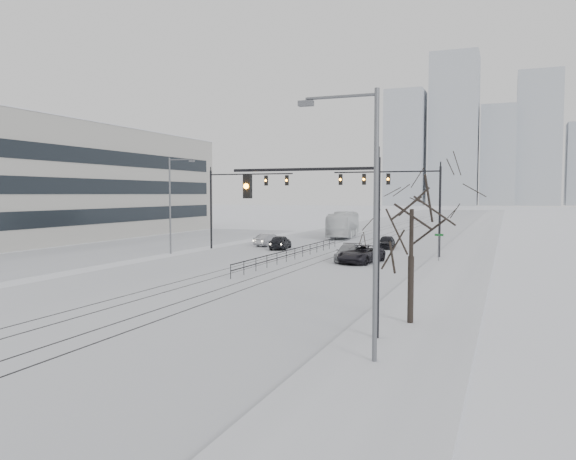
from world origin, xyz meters
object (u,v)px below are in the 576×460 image
object	(u,v)px
sedan_nb_front	(361,254)
box_truck	(343,225)
sedan_sb_inner	(280,242)
sedan_nb_right	(349,253)
sedan_sb_outer	(269,240)
sedan_nb_far	(386,242)
bare_tree	(412,221)
traffic_mast_near	(336,222)

from	to	relation	value
sedan_nb_front	box_truck	xyz separation A→B (m)	(-8.79, 25.69, 0.90)
sedan_sb_inner	sedan_nb_right	xyz separation A→B (m)	(9.17, -7.31, -0.03)
sedan_sb_outer	sedan_nb_right	world-z (taller)	sedan_nb_right
sedan_nb_right	sedan_nb_far	bearing A→B (deg)	79.53
box_truck	sedan_nb_far	bearing A→B (deg)	114.77
sedan_sb_inner	box_truck	size ratio (longest dim) A/B	0.36
sedan_nb_far	box_truck	xyz separation A→B (m)	(-8.26, 12.90, 0.96)
box_truck	sedan_nb_front	bearing A→B (deg)	101.03
bare_tree	sedan_sb_outer	distance (m)	37.74
traffic_mast_near	sedan_nb_right	xyz separation A→B (m)	(-6.16, 24.50, -3.87)
box_truck	traffic_mast_near	bearing A→B (deg)	97.61
bare_tree	sedan_nb_right	bearing A→B (deg)	111.73
sedan_sb_inner	box_truck	world-z (taller)	box_truck
sedan_nb_right	sedan_nb_far	size ratio (longest dim) A/B	1.21
bare_tree	sedan_nb_right	size ratio (longest dim) A/B	1.28
sedan_nb_right	box_truck	bearing A→B (deg)	99.98
bare_tree	box_truck	xyz separation A→B (m)	(-16.07, 46.33, -2.86)
sedan_sb_outer	box_truck	size ratio (longest dim) A/B	0.34
traffic_mast_near	sedan_nb_front	world-z (taller)	traffic_mast_near
bare_tree	sedan_nb_front	xyz separation A→B (m)	(-7.27, 20.63, -3.77)
sedan_sb_outer	sedan_nb_far	world-z (taller)	sedan_nb_far
bare_tree	sedan_nb_far	size ratio (longest dim) A/B	1.55
bare_tree	sedan_sb_inner	distance (m)	34.04
sedan_nb_far	sedan_nb_front	bearing A→B (deg)	-92.88
traffic_mast_near	sedan_nb_far	bearing A→B (deg)	98.42
sedan_sb_outer	box_truck	xyz separation A→B (m)	(4.17, 14.69, 0.97)
bare_tree	sedan_nb_front	size ratio (longest dim) A/B	1.17
sedan_nb_right	box_truck	distance (m)	25.95
sedan_sb_inner	sedan_nb_front	world-z (taller)	sedan_nb_front
sedan_nb_far	traffic_mast_near	bearing A→B (deg)	-86.84
sedan_sb_outer	sedan_nb_front	world-z (taller)	sedan_nb_front
bare_tree	sedan_sb_inner	xyz separation A→B (m)	(-17.74, 28.80, -3.77)
sedan_sb_inner	sedan_sb_outer	distance (m)	3.77
sedan_nb_far	sedan_nb_right	bearing A→B (deg)	-98.92
bare_tree	sedan_nb_far	world-z (taller)	bare_tree
sedan_nb_far	sedan_sb_outer	bearing A→B (deg)	-177.06
box_truck	sedan_sb_outer	bearing A→B (deg)	66.31
traffic_mast_near	sedan_sb_inner	distance (m)	35.51
traffic_mast_near	sedan_nb_far	distance (m)	37.03
bare_tree	sedan_sb_outer	size ratio (longest dim) A/B	1.54
sedan_sb_outer	sedan_nb_far	bearing A→B (deg)	-160.95
sedan_sb_inner	sedan_sb_outer	bearing A→B (deg)	-58.12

